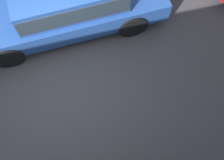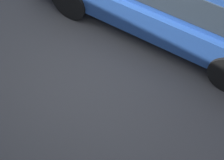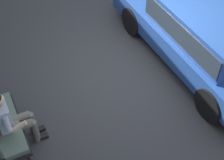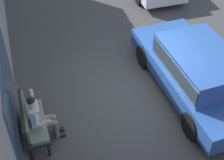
{
  "view_description": "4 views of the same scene",
  "coord_description": "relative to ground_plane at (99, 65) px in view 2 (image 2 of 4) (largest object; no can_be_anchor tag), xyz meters",
  "views": [
    {
      "loc": [
        -0.53,
        2.6,
        5.9
      ],
      "look_at": [
        -0.98,
        0.68,
        0.94
      ],
      "focal_mm": 45.0,
      "sensor_mm": 36.0,
      "label": 1
    },
    {
      "loc": [
        -2.11,
        2.6,
        4.24
      ],
      "look_at": [
        -0.68,
        0.6,
        0.82
      ],
      "focal_mm": 55.0,
      "sensor_mm": 36.0,
      "label": 2
    },
    {
      "loc": [
        -4.67,
        2.6,
        5.36
      ],
      "look_at": [
        -0.86,
        0.81,
        0.82
      ],
      "focal_mm": 55.0,
      "sensor_mm": 36.0,
      "label": 3
    },
    {
      "loc": [
        -6.45,
        2.6,
        6.66
      ],
      "look_at": [
        -0.37,
        0.78,
        0.97
      ],
      "focal_mm": 55.0,
      "sensor_mm": 36.0,
      "label": 4
    }
  ],
  "objects": [
    {
      "name": "ground_plane",
      "position": [
        0.0,
        0.0,
        0.0
      ],
      "size": [
        60.0,
        60.0,
        0.0
      ],
      "primitive_type": "plane",
      "color": "#38383A"
    }
  ]
}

